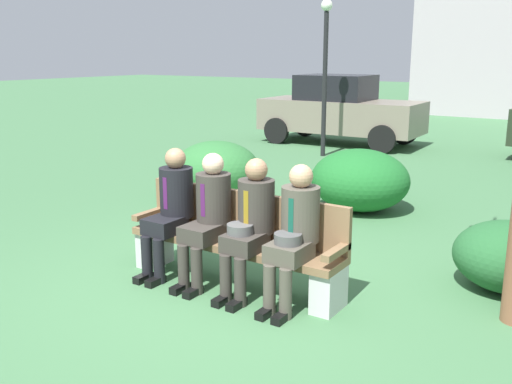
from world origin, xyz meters
name	(u,v)px	position (x,y,z in m)	size (l,w,h in m)	color
ground_plane	(222,291)	(0.00, 0.00, 0.00)	(80.00, 80.00, 0.00)	#3F6E44
park_bench	(237,241)	(-0.01, 0.25, 0.43)	(2.25, 0.44, 0.90)	brown
seated_man_leftmost	(171,205)	(-0.72, 0.12, 0.72)	(0.34, 0.72, 1.28)	black
seated_man_centerleft	(208,212)	(-0.25, 0.12, 0.71)	(0.34, 0.72, 1.27)	#38332D
seated_man_centerright	(250,221)	(0.25, 0.12, 0.71)	(0.34, 0.72, 1.27)	#38332D
seated_man_rightmost	(295,229)	(0.71, 0.11, 0.71)	(0.34, 0.72, 1.27)	#4C473D
shrub_near_bench	(360,180)	(-0.10, 3.42, 0.44)	(1.41, 1.29, 0.88)	#1E6629
shrub_mid_lawn	(511,257)	(2.26, 1.53, 0.33)	(1.07, 0.98, 0.67)	#235A2D
shrub_far_lawn	(217,169)	(-2.33, 3.00, 0.43)	(1.39, 1.27, 0.87)	#307036
parked_car_near	(340,110)	(-3.03, 8.91, 0.84)	(3.93, 1.78, 1.68)	slate
street_lamp	(325,61)	(-2.58, 7.16, 2.03)	(0.24, 0.24, 3.28)	black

